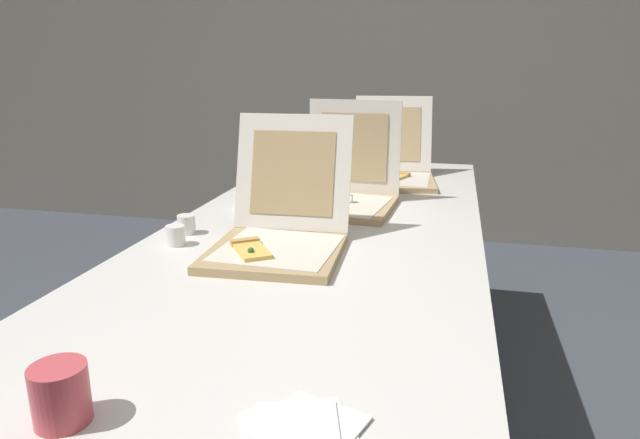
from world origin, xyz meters
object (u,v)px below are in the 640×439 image
table (326,236)px  cup_white_far (282,190)px  cup_white_near_center (187,224)px  pizza_box_back (393,170)px  pizza_box_middle (345,192)px  cup_white_near_left (176,235)px  napkin_pile (303,430)px  cup_printed_front (61,394)px  cup_white_mid (241,201)px  pizza_box_front (278,233)px

table → cup_white_far: size_ratio=40.85×
cup_white_near_center → pizza_box_back: bearing=59.8°
pizza_box_middle → cup_white_near_center: bearing=-130.1°
table → cup_white_far: cup_white_far is taller
pizza_box_back → cup_white_near_left: pizza_box_back is taller
pizza_box_back → cup_white_near_center: size_ratio=8.75×
table → napkin_pile: size_ratio=11.45×
pizza_box_middle → napkin_pile: pizza_box_middle is taller
cup_printed_front → cup_white_mid: bearing=98.9°
table → napkin_pile: (0.20, -1.01, 0.05)m
pizza_box_front → pizza_box_middle: 0.51m
pizza_box_front → cup_white_near_center: bearing=161.6°
pizza_box_middle → cup_white_near_left: 0.64m
pizza_box_front → pizza_box_back: (0.20, 0.96, -0.00)m
cup_white_near_center → cup_white_near_left: size_ratio=1.00×
table → pizza_box_front: size_ratio=5.06×
pizza_box_middle → pizza_box_front: bearing=-96.0°
cup_white_mid → cup_white_far: bearing=66.1°
table → cup_white_near_left: (-0.36, -0.31, 0.07)m
table → cup_white_near_left: cup_white_near_left is taller
cup_printed_front → cup_white_far: bearing=94.0°
table → pizza_box_middle: size_ratio=6.31×
cup_white_mid → pizza_box_back: bearing=51.1°
cup_white_near_center → cup_white_near_left: (0.02, -0.11, 0.00)m
cup_white_near_left → cup_white_near_center: bearing=100.3°
cup_white_near_center → cup_white_near_left: bearing=-79.7°
cup_white_mid → cup_white_near_left: bearing=-94.4°
table → cup_white_near_center: (-0.37, -0.21, 0.07)m
napkin_pile → cup_white_mid: bearing=115.1°
table → cup_white_near_center: size_ratio=40.85×
pizza_box_front → table: bearing=74.7°
table → cup_white_mid: 0.35m
cup_printed_front → pizza_box_back: bearing=81.0°
pizza_box_front → cup_white_far: pizza_box_front is taller
pizza_box_front → pizza_box_middle: pizza_box_middle is taller
cup_white_near_center → cup_white_mid: bearing=80.6°
table → cup_white_near_center: bearing=-151.3°
table → pizza_box_front: pizza_box_front is taller
cup_white_far → cup_printed_front: bearing=-86.0°
cup_white_near_center → cup_printed_front: 0.89m
cup_white_near_left → napkin_pile: bearing=-51.8°
pizza_box_middle → pizza_box_back: bearing=79.2°
cup_white_far → napkin_pile: bearing=-71.7°
cup_white_near_center → cup_white_mid: 0.31m
cup_white_mid → cup_printed_front: cup_printed_front is taller
cup_white_near_center → cup_white_near_left: same height
cup_white_far → pizza_box_middle: bearing=-19.4°
cup_white_near_center → cup_white_far: same height
cup_white_far → cup_printed_front: size_ratio=0.65×
cup_white_near_center → napkin_pile: bearing=-54.7°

